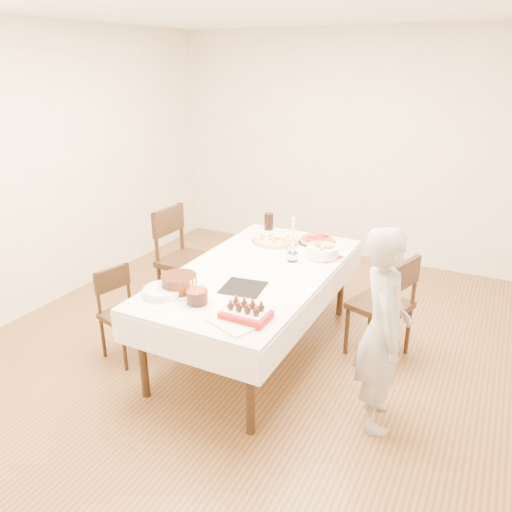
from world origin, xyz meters
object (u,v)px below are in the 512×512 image
at_px(strawberry_box, 246,313).
at_px(pizza_white, 277,240).
at_px(chair_left_dessert, 127,315).
at_px(chair_right_savory, 380,305).
at_px(pasta_bowl, 322,251).
at_px(layer_cake, 179,283).
at_px(dining_table, 256,311).
at_px(pizza_pepperoni, 317,240).
at_px(person, 383,331).
at_px(cola_glass, 269,221).
at_px(birthday_cake, 197,292).
at_px(taper_candle, 293,239).
at_px(chair_left_savory, 189,261).

bearing_deg(strawberry_box, pizza_white, 107.15).
bearing_deg(chair_left_dessert, chair_right_savory, -137.69).
height_order(chair_right_savory, pasta_bowl, chair_right_savory).
bearing_deg(layer_cake, chair_right_savory, 39.47).
height_order(dining_table, pizza_pepperoni, pizza_pepperoni).
bearing_deg(pasta_bowl, layer_cake, -121.78).
bearing_deg(person, chair_left_dessert, 74.01).
xyz_separation_m(pizza_pepperoni, cola_glass, (-0.56, 0.14, 0.06)).
bearing_deg(dining_table, birthday_cake, -97.48).
bearing_deg(layer_cake, person, 7.32).
height_order(taper_candle, layer_cake, taper_candle).
distance_m(pizza_white, strawberry_box, 1.51).
bearing_deg(chair_right_savory, taper_candle, -154.61).
distance_m(chair_right_savory, chair_left_dessert, 2.08).
bearing_deg(birthday_cake, cola_glass, 98.77).
relative_size(chair_right_savory, cola_glass, 5.50).
height_order(chair_left_dessert, person, person).
relative_size(chair_left_dessert, pizza_pepperoni, 2.21).
height_order(pizza_white, pasta_bowl, pasta_bowl).
relative_size(person, birthday_cake, 9.39).
xyz_separation_m(chair_left_dessert, person, (2.05, 0.13, 0.32)).
distance_m(pizza_pepperoni, taper_candle, 0.56).
xyz_separation_m(chair_left_dessert, cola_glass, (0.55, 1.54, 0.45)).
relative_size(birthday_cake, strawberry_box, 0.48).
distance_m(dining_table, pizza_white, 0.80).
height_order(chair_left_savory, pizza_pepperoni, chair_left_savory).
bearing_deg(birthday_cake, pasta_bowl, 68.79).
bearing_deg(strawberry_box, taper_candle, 96.67).
distance_m(dining_table, birthday_cake, 0.86).
xyz_separation_m(chair_right_savory, pasta_bowl, (-0.55, 0.10, 0.34)).
bearing_deg(cola_glass, dining_table, -70.03).
bearing_deg(chair_right_savory, dining_table, -138.76).
distance_m(taper_candle, strawberry_box, 1.09).
xyz_separation_m(chair_right_savory, layer_cake, (-1.25, -1.03, 0.36)).
height_order(chair_right_savory, pizza_white, chair_right_savory).
relative_size(chair_right_savory, strawberry_box, 2.92).
bearing_deg(person, chair_left_savory, 48.91).
height_order(chair_left_dessert, taper_candle, taper_candle).
height_order(person, pasta_bowl, person).
bearing_deg(chair_left_dessert, birthday_cake, -176.46).
bearing_deg(person, strawberry_box, 92.12).
relative_size(chair_left_savory, pasta_bowl, 3.79).
bearing_deg(pizza_white, chair_left_savory, -159.35).
bearing_deg(pasta_bowl, birthday_cake, -111.21).
distance_m(chair_left_savory, pizza_white, 0.89).
xyz_separation_m(chair_right_savory, pizza_pepperoni, (-0.73, 0.43, 0.31)).
bearing_deg(cola_glass, chair_right_savory, -23.70).
bearing_deg(cola_glass, pizza_white, -53.05).
bearing_deg(chair_left_dessert, dining_table, -133.69).
distance_m(pizza_white, cola_glass, 0.38).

